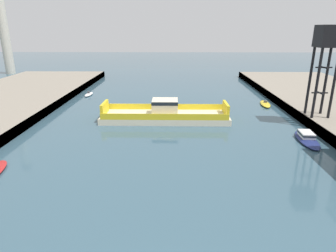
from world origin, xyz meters
TOP-DOWN VIEW (x-y plane):
  - chain_ferry at (-0.74, 37.89)m, footprint 23.19×7.08m
  - moored_boat_mid_right at (21.04, 49.38)m, footprint 2.64×6.57m
  - moored_boat_far_left at (-20.61, 58.56)m, footprint 1.69×4.85m
  - moored_boat_far_right at (20.88, 27.66)m, footprint 3.32×8.39m
  - crane_tower at (25.73, 35.77)m, footprint 3.56×3.56m
  - smokestack_distant_b at (-60.08, 95.47)m, footprint 3.56×3.56m

SIDE VIEW (x-z plane):
  - moored_boat_far_left at x=-20.61m, z-range -0.24..0.82m
  - moored_boat_mid_right at x=21.04m, z-range -0.24..0.85m
  - moored_boat_far_right at x=20.88m, z-range -0.17..1.14m
  - chain_ferry at x=-0.74m, z-range -0.79..3.09m
  - crane_tower at x=25.73m, z-range 6.11..21.14m
  - smokestack_distant_b at x=-60.08m, z-range 1.05..40.38m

